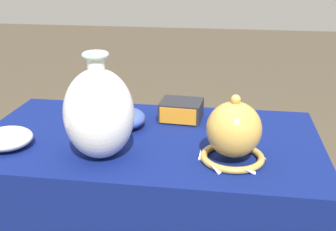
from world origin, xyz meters
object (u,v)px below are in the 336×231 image
Objects in this scene: vase_tall_bulbous at (99,113)px; bowl_shallow_ivory at (7,138)px; vase_dome_bell at (234,134)px; mosaic_tile_box at (181,110)px; bowl_shallow_cobalt at (123,118)px.

bowl_shallow_ivory is (-0.33, 0.02, -0.12)m from vase_tall_bulbous.
vase_tall_bulbous is 0.42m from vase_dome_bell.
vase_dome_bell reaches higher than mosaic_tile_box.
mosaic_tile_box reaches higher than bowl_shallow_ivory.
mosaic_tile_box is at bearing 121.53° from vase_dome_bell.
mosaic_tile_box is (0.21, 0.36, -0.11)m from vase_tall_bulbous.
vase_dome_bell is 1.32× the size of mosaic_tile_box.
bowl_shallow_cobalt is at bearing 87.76° from vase_tall_bulbous.
vase_dome_bell is 1.31× the size of bowl_shallow_ivory.
vase_dome_bell is at bearing -27.49° from bowl_shallow_cobalt.
vase_tall_bulbous is 2.00× the size of bowl_shallow_ivory.
bowl_shallow_ivory is (-0.75, -0.02, -0.06)m from vase_dome_bell.
vase_tall_bulbous reaches higher than mosaic_tile_box.
mosaic_tile_box is 0.24m from bowl_shallow_cobalt.
vase_tall_bulbous is 0.35m from bowl_shallow_ivory.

